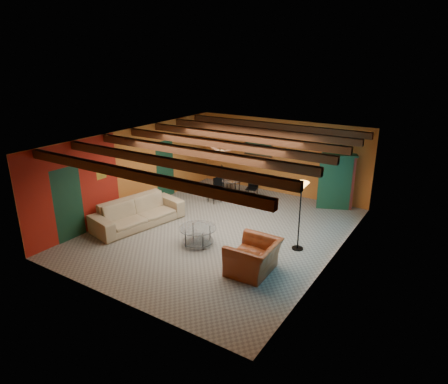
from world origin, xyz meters
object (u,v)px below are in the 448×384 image
Objects in this scene: armchair at (253,257)px; armoire at (337,182)px; vase at (231,169)px; floor_lamp at (300,216)px; sofa at (138,212)px; dining_table at (231,184)px; coffee_table at (198,236)px; potted_plant at (340,148)px.

armchair is 5.20m from armoire.
floor_lamp is at bearing -34.31° from vase.
armoire is 3.52m from floor_lamp.
dining_table reaches higher than sofa.
armoire is at bearing 17.82° from vase.
armchair is (4.20, -0.53, -0.01)m from sofa.
dining_table is at bearing 0.00° from vase.
floor_lamp is at bearing 163.11° from armchair.
vase reaches higher than armchair.
dining_table is (-3.11, 4.07, 0.09)m from armchair.
dining_table is 0.99× the size of floor_lamp.
dining_table reaches higher than coffee_table.
coffee_table is 5.28m from armoire.
armoire reaches higher than dining_table.
coffee_table is at bearing -80.07° from sofa.
coffee_table is 3.90m from vase.
floor_lamp is 3.96× the size of potted_plant.
potted_plant reaches higher than dining_table.
floor_lamp is (2.37, 1.21, 0.68)m from coffee_table.
dining_table is at bearing 107.99° from coffee_table.
potted_plant is at bearing 174.38° from armchair.
floor_lamp reaches higher than armoire.
armchair is 0.68× the size of armoire.
armchair is at bearing -52.63° from dining_table.
vase is at bearing 145.69° from floor_lamp.
coffee_table is 3.82m from dining_table.
floor_lamp is at bearing -34.31° from dining_table.
vase is at bearing -4.90° from sofa.
floor_lamp is (3.54, -2.42, 0.45)m from dining_table.
dining_table is 9.77× the size of vase.
sofa is 1.55× the size of armoire.
potted_plant is at bearing 17.82° from vase.
potted_plant is (3.43, 1.10, 1.53)m from dining_table.
armchair is at bearing -93.54° from potted_plant.
armoire is 3.76× the size of potted_plant.
armoire is (4.52, 4.64, 0.49)m from sofa.
sofa is at bearing -107.25° from vase.
armchair is 1.98m from coffee_table.
sofa is 2.28m from coffee_table.
dining_table reaches higher than armchair.
sofa is at bearing -134.30° from potted_plant.
vase reaches higher than dining_table.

